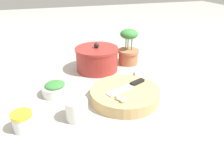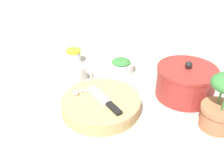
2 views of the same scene
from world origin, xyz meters
name	(u,v)px [view 2 (image 2 of 2)]	position (x,y,z in m)	size (l,w,h in m)	color
ground_plane	(126,92)	(0.00, 0.00, 0.00)	(5.00, 5.00, 0.00)	#B2ADA3
cutting_board	(101,104)	(0.10, -0.12, 0.02)	(0.29, 0.29, 0.05)	tan
chef_knife	(106,101)	(0.12, -0.10, 0.05)	(0.20, 0.11, 0.01)	black
garlic_cloves	(79,92)	(0.05, -0.19, 0.06)	(0.04, 0.06, 0.02)	#EAEBCC
herb_bowl	(121,65)	(-0.18, 0.01, 0.03)	(0.12, 0.12, 0.06)	silver
spice_jar	(74,56)	(-0.30, -0.20, 0.04)	(0.07, 0.07, 0.07)	silver
coffee_mug	(78,74)	(-0.12, -0.19, 0.04)	(0.08, 0.10, 0.08)	silver
plate_stack	(162,148)	(0.33, 0.04, 0.01)	(0.22, 0.22, 0.02)	silver
stock_pot	(185,82)	(0.06, 0.22, 0.06)	(0.23, 0.23, 0.15)	#9E2D28
potted_herb	(221,106)	(0.26, 0.25, 0.09)	(0.12, 0.12, 0.20)	#B26B47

